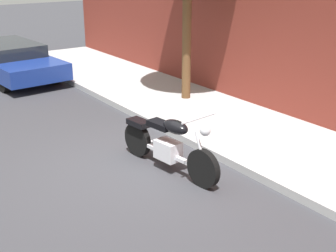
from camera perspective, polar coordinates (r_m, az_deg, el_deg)
ground_plane at (r=8.03m, az=-3.47°, el=-4.90°), size 60.00×60.00×0.00m
sidewalk at (r=9.47m, az=9.69°, el=-0.71°), size 20.26×2.62×0.14m
motorcycle at (r=7.69m, az=0.02°, el=-2.27°), size 2.25×0.70×1.12m
parked_car_blue at (r=14.60m, az=-18.99°, el=7.81°), size 4.68×2.04×1.03m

